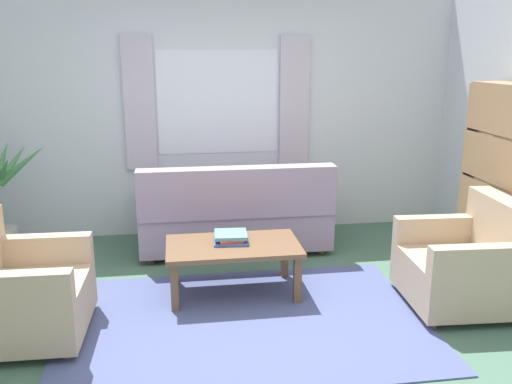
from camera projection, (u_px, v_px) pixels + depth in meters
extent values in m
plane|color=#476B56|center=(245.00, 322.00, 4.10)|extent=(6.24, 6.24, 0.00)
cube|color=silver|center=(218.00, 116.00, 5.93)|extent=(5.32, 0.12, 2.60)
cube|color=white|center=(218.00, 102.00, 5.84)|extent=(1.30, 0.01, 1.10)
cube|color=silver|center=(139.00, 104.00, 5.69)|extent=(0.32, 0.06, 1.40)
cube|color=silver|center=(294.00, 101.00, 5.93)|extent=(0.32, 0.06, 1.40)
cube|color=#4C5684|center=(245.00, 321.00, 4.10)|extent=(2.71, 1.86, 0.01)
cube|color=#998499|center=(234.00, 225.00, 5.59)|extent=(1.90, 0.80, 0.38)
cube|color=#998499|center=(238.00, 192.00, 5.18)|extent=(1.90, 0.20, 0.48)
cube|color=#998499|center=(317.00, 192.00, 5.64)|extent=(0.16, 0.80, 0.24)
cube|color=#998499|center=(147.00, 199.00, 5.39)|extent=(0.16, 0.80, 0.24)
cylinder|color=brown|center=(307.00, 232.00, 6.06)|extent=(0.06, 0.06, 0.06)
cylinder|color=brown|center=(153.00, 239.00, 5.81)|extent=(0.06, 0.06, 0.06)
cylinder|color=brown|center=(321.00, 251.00, 5.48)|extent=(0.06, 0.06, 0.06)
cylinder|color=brown|center=(151.00, 260.00, 5.24)|extent=(0.06, 0.06, 0.06)
cube|color=tan|center=(29.00, 306.00, 3.83)|extent=(0.82, 0.86, 0.36)
cube|color=tan|center=(8.00, 290.00, 3.42)|extent=(0.80, 0.14, 0.22)
cube|color=tan|center=(38.00, 249.00, 4.11)|extent=(0.80, 0.14, 0.22)
cylinder|color=brown|center=(68.00, 355.00, 3.60)|extent=(0.05, 0.05, 0.06)
cylinder|color=brown|center=(86.00, 308.00, 4.25)|extent=(0.05, 0.05, 0.06)
cylinder|color=brown|center=(1.00, 313.00, 4.18)|extent=(0.05, 0.05, 0.06)
cube|color=tan|center=(457.00, 278.00, 4.31)|extent=(0.84, 0.88, 0.36)
cube|color=tan|center=(502.00, 227.00, 4.24)|extent=(0.23, 0.85, 0.46)
cube|color=tan|center=(441.00, 229.00, 4.59)|extent=(0.81, 0.16, 0.22)
cube|color=tan|center=(483.00, 260.00, 3.89)|extent=(0.81, 0.16, 0.22)
cylinder|color=brown|center=(401.00, 286.00, 4.66)|extent=(0.05, 0.05, 0.06)
cylinder|color=brown|center=(433.00, 324.00, 4.01)|extent=(0.05, 0.05, 0.06)
cylinder|color=brown|center=(472.00, 283.00, 4.72)|extent=(0.05, 0.05, 0.06)
cube|color=brown|center=(233.00, 246.00, 4.49)|extent=(1.10, 0.64, 0.04)
cube|color=brown|center=(174.00, 288.00, 4.22)|extent=(0.06, 0.06, 0.40)
cube|color=brown|center=(297.00, 280.00, 4.36)|extent=(0.06, 0.06, 0.40)
cube|color=brown|center=(174.00, 263.00, 4.72)|extent=(0.06, 0.06, 0.40)
cube|color=brown|center=(284.00, 257.00, 4.86)|extent=(0.06, 0.06, 0.40)
cube|color=#335199|center=(231.00, 240.00, 4.56)|extent=(0.30, 0.35, 0.02)
cube|color=#B23833|center=(230.00, 237.00, 4.56)|extent=(0.21, 0.31, 0.02)
cube|color=#5B8E93|center=(231.00, 235.00, 4.54)|extent=(0.28, 0.27, 0.03)
cylinder|color=#B7B2A8|center=(1.00, 243.00, 5.33)|extent=(0.33, 0.33, 0.30)
cone|color=#47894C|center=(21.00, 165.00, 5.15)|extent=(0.51, 0.15, 0.43)
cone|color=#47894C|center=(13.00, 163.00, 5.35)|extent=(0.30, 0.41, 0.40)
cone|color=#47894C|center=(2.00, 161.00, 5.39)|extent=(0.13, 0.48, 0.40)
cone|color=#47894C|center=(4.00, 168.00, 4.93)|extent=(0.36, 0.55, 0.39)
cube|color=#A87F56|center=(476.00, 173.00, 5.21)|extent=(0.30, 0.04, 1.70)
cube|color=#A87F56|center=(489.00, 185.00, 4.76)|extent=(0.02, 0.90, 1.70)
cube|color=#A87F56|center=(493.00, 273.00, 4.99)|extent=(0.30, 0.86, 0.02)
cube|color=#A87F56|center=(498.00, 229.00, 4.88)|extent=(0.30, 0.86, 0.02)
cube|color=#A87F56|center=(504.00, 183.00, 4.77)|extent=(0.30, 0.86, 0.02)
cube|color=#A87F56|center=(509.00, 135.00, 4.67)|extent=(0.30, 0.86, 0.02)
cube|color=orange|center=(507.00, 220.00, 4.75)|extent=(0.25, 0.09, 0.21)
cube|color=#335199|center=(501.00, 215.00, 4.83)|extent=(0.23, 0.06, 0.26)
cube|color=#2D2D33|center=(496.00, 216.00, 4.91)|extent=(0.27, 0.10, 0.19)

